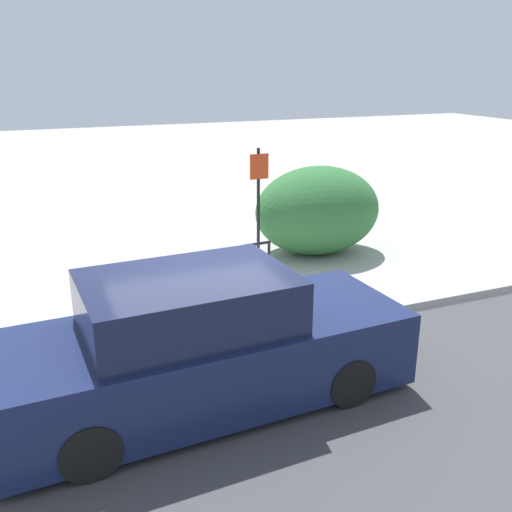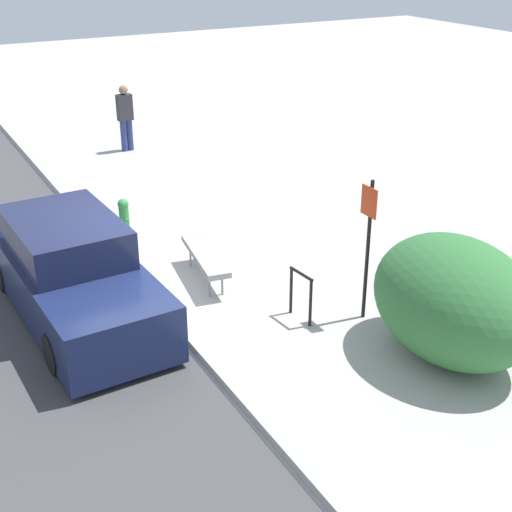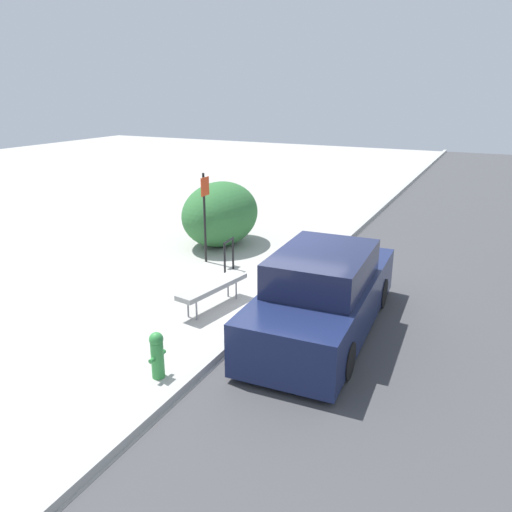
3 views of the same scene
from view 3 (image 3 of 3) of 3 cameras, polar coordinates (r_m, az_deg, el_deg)
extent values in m
plane|color=#ADAAA3|center=(10.29, 1.85, -5.90)|extent=(60.00, 60.00, 0.00)
cube|color=#A8A8A3|center=(10.26, 1.85, -5.57)|extent=(60.00, 0.20, 0.13)
cylinder|color=gray|center=(9.74, -6.82, -6.14)|extent=(0.04, 0.04, 0.42)
cylinder|color=gray|center=(10.61, -2.28, -3.87)|extent=(0.04, 0.04, 0.42)
cylinder|color=gray|center=(9.88, -7.78, -5.81)|extent=(0.04, 0.04, 0.42)
cylinder|color=gray|center=(10.74, -3.22, -3.60)|extent=(0.04, 0.04, 0.42)
cube|color=#999993|center=(10.13, -4.97, -3.45)|extent=(1.83, 0.69, 0.10)
cylinder|color=black|center=(11.88, -3.60, -0.43)|extent=(0.05, 0.05, 0.80)
cylinder|color=black|center=(12.31, -2.64, 0.28)|extent=(0.05, 0.05, 0.80)
cylinder|color=black|center=(11.98, -3.14, 1.74)|extent=(0.55, 0.10, 0.05)
cylinder|color=black|center=(12.69, -5.89, 4.28)|extent=(0.06, 0.06, 2.30)
cube|color=red|center=(12.49, -5.85, 7.91)|extent=(0.36, 0.02, 0.46)
cylinder|color=#338C3F|center=(7.98, -11.18, -11.56)|extent=(0.20, 0.20, 0.60)
sphere|color=#338C3F|center=(7.81, -11.34, -9.30)|extent=(0.22, 0.22, 0.22)
cylinder|color=#338C3F|center=(7.86, -11.83, -11.62)|extent=(0.08, 0.07, 0.07)
cylinder|color=#338C3F|center=(8.05, -10.60, -10.76)|extent=(0.08, 0.07, 0.07)
ellipsoid|color=#337038|center=(14.19, -4.08, 4.82)|extent=(2.64, 1.96, 1.80)
cylinder|color=black|center=(10.85, 5.93, -2.94)|extent=(0.61, 0.21, 0.60)
cylinder|color=black|center=(10.53, 14.07, -4.12)|extent=(0.61, 0.21, 0.60)
cylinder|color=black|center=(8.37, -0.35, -9.65)|extent=(0.61, 0.21, 0.60)
cylinder|color=black|center=(7.95, 10.23, -11.65)|extent=(0.61, 0.21, 0.60)
cube|color=#19234C|center=(9.27, 7.79, -5.26)|extent=(4.77, 1.91, 0.88)
cube|color=#1A203E|center=(8.83, 7.66, -1.38)|extent=(2.32, 1.63, 0.62)
camera|label=1|loc=(7.08, 51.73, 7.54)|focal=40.00mm
camera|label=2|loc=(18.33, 27.19, 21.23)|focal=50.00mm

